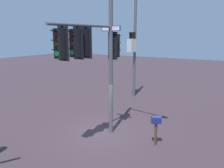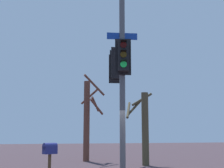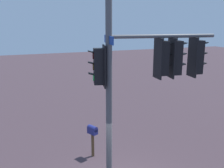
% 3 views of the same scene
% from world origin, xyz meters
% --- Properties ---
extents(ground_plane, '(80.00, 80.00, 0.00)m').
position_xyz_m(ground_plane, '(0.00, 0.00, 0.00)').
color(ground_plane, '#3C2E35').
extents(main_signal_pole_assembly, '(3.47, 4.13, 8.35)m').
position_xyz_m(main_signal_pole_assembly, '(-0.34, 0.73, 4.67)').
color(main_signal_pole_assembly, '#4C4F54').
rests_on(main_signal_pole_assembly, ground).
extents(secondary_pole_assembly, '(0.59, 0.83, 7.67)m').
position_xyz_m(secondary_pole_assembly, '(1.69, -7.06, 4.06)').
color(secondary_pole_assembly, '#4C4F54').
rests_on(secondary_pole_assembly, ground).
extents(mailbox, '(0.50, 0.41, 1.41)m').
position_xyz_m(mailbox, '(-2.78, -0.17, 1.11)').
color(mailbox, '#4C3823').
rests_on(mailbox, ground).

